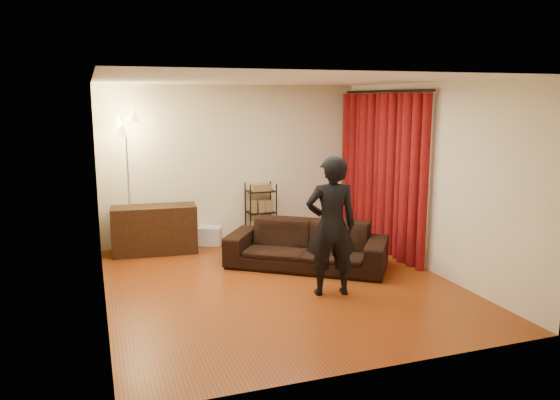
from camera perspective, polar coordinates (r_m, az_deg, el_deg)
name	(u,v)px	position (r m, az deg, el deg)	size (l,w,h in m)	color
floor	(280,284)	(7.45, 0.04, -8.79)	(5.00, 5.00, 0.00)	#8B3710
ceiling	(280,80)	(7.03, 0.04, 12.43)	(5.00, 5.00, 0.00)	white
wall_back	(233,164)	(9.49, -4.97, 3.76)	(5.00, 5.00, 0.00)	beige
wall_front	(374,228)	(4.88, 9.80, -2.92)	(5.00, 5.00, 0.00)	beige
wall_left	(99,196)	(6.73, -18.35, 0.43)	(5.00, 5.00, 0.00)	beige
wall_right	(428,177)	(8.14, 15.18, 2.28)	(5.00, 5.00, 0.00)	beige
curtain_rod	(385,91)	(8.96, 10.91, 11.09)	(0.04, 0.04, 2.65)	black
curtain	(381,173)	(9.03, 10.51, 2.79)	(0.22, 2.65, 2.55)	maroon
sofa	(306,245)	(8.08, 2.78, -4.75)	(2.32, 0.91, 0.68)	black
person	(331,226)	(6.89, 5.38, -2.72)	(0.65, 0.43, 1.79)	black
media_cabinet	(155,230)	(9.02, -12.97, -3.05)	(1.33, 0.50, 0.78)	black
storage_boxes	(210,236)	(9.42, -7.30, -3.72)	(0.38, 0.30, 0.32)	silver
wire_shelf	(261,212)	(9.53, -2.02, -1.27)	(0.47, 0.33, 1.03)	black
floor_lamp	(128,186)	(8.84, -15.56, 1.38)	(0.40, 0.40, 2.23)	silver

